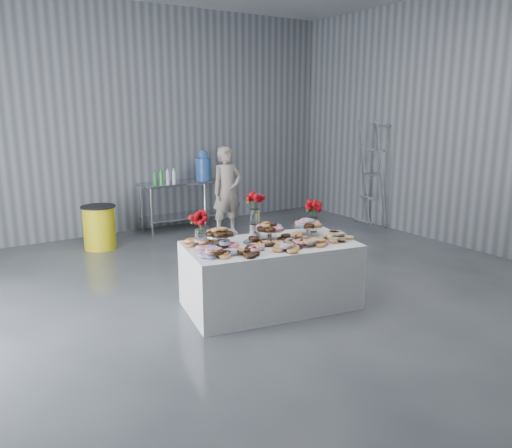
{
  "coord_description": "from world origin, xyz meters",
  "views": [
    {
      "loc": [
        -3.14,
        -4.28,
        2.27
      ],
      "look_at": [
        -0.06,
        0.44,
        0.92
      ],
      "focal_mm": 35.0,
      "sensor_mm": 36.0,
      "label": 1
    }
  ],
  "objects_px": {
    "display_table": "(270,275)",
    "prep_table": "(180,197)",
    "water_jug": "(203,166)",
    "stepladder": "(372,174)",
    "trash_barrel": "(99,227)",
    "person": "(227,191)"
  },
  "relations": [
    {
      "from": "display_table",
      "to": "trash_barrel",
      "type": "relative_size",
      "value": 2.71
    },
    {
      "from": "person",
      "to": "stepladder",
      "type": "bearing_deg",
      "value": -21.85
    },
    {
      "from": "display_table",
      "to": "person",
      "type": "height_order",
      "value": "person"
    },
    {
      "from": "water_jug",
      "to": "stepladder",
      "type": "height_order",
      "value": "stepladder"
    },
    {
      "from": "display_table",
      "to": "prep_table",
      "type": "relative_size",
      "value": 1.27
    },
    {
      "from": "trash_barrel",
      "to": "water_jug",
      "type": "bearing_deg",
      "value": 12.36
    },
    {
      "from": "display_table",
      "to": "trash_barrel",
      "type": "bearing_deg",
      "value": 105.34
    },
    {
      "from": "water_jug",
      "to": "person",
      "type": "distance_m",
      "value": 0.87
    },
    {
      "from": "display_table",
      "to": "stepladder",
      "type": "height_order",
      "value": "stepladder"
    },
    {
      "from": "water_jug",
      "to": "stepladder",
      "type": "relative_size",
      "value": 0.27
    },
    {
      "from": "person",
      "to": "stepladder",
      "type": "distance_m",
      "value": 2.75
    },
    {
      "from": "display_table",
      "to": "prep_table",
      "type": "xyz_separation_m",
      "value": [
        0.68,
        3.93,
        0.24
      ]
    },
    {
      "from": "trash_barrel",
      "to": "person",
      "type": "bearing_deg",
      "value": -8.39
    },
    {
      "from": "prep_table",
      "to": "person",
      "type": "relative_size",
      "value": 0.96
    },
    {
      "from": "prep_table",
      "to": "stepladder",
      "type": "relative_size",
      "value": 0.74
    },
    {
      "from": "person",
      "to": "water_jug",
      "type": "bearing_deg",
      "value": 93.84
    },
    {
      "from": "trash_barrel",
      "to": "stepladder",
      "type": "bearing_deg",
      "value": -15.5
    },
    {
      "from": "water_jug",
      "to": "trash_barrel",
      "type": "height_order",
      "value": "water_jug"
    },
    {
      "from": "trash_barrel",
      "to": "stepladder",
      "type": "relative_size",
      "value": 0.35
    },
    {
      "from": "prep_table",
      "to": "trash_barrel",
      "type": "xyz_separation_m",
      "value": [
        -1.63,
        -0.47,
        -0.27
      ]
    },
    {
      "from": "display_table",
      "to": "trash_barrel",
      "type": "height_order",
      "value": "display_table"
    },
    {
      "from": "person",
      "to": "trash_barrel",
      "type": "xyz_separation_m",
      "value": [
        -2.19,
        0.32,
        -0.43
      ]
    }
  ]
}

